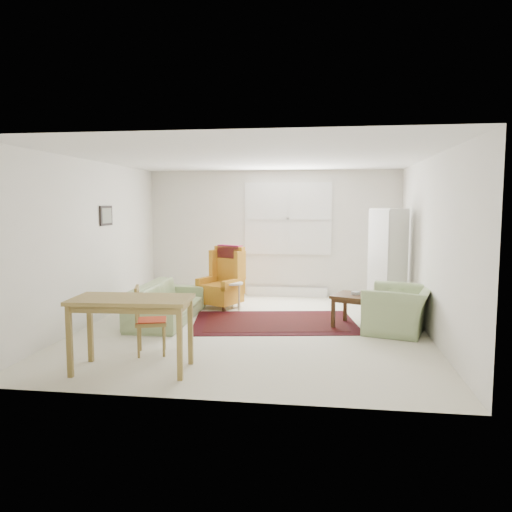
# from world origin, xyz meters

# --- Properties ---
(room) EXTENTS (5.04, 5.54, 2.51)m
(room) POSITION_xyz_m (0.02, 0.21, 1.26)
(room) COLOR beige
(room) RESTS_ON ground
(rug) EXTENTS (2.71, 1.97, 0.02)m
(rug) POSITION_xyz_m (0.28, 0.40, 0.01)
(rug) COLOR black
(rug) RESTS_ON ground
(sofa) EXTENTS (0.80, 2.01, 0.81)m
(sofa) POSITION_xyz_m (-1.42, 0.35, 0.40)
(sofa) COLOR #8DA36D
(sofa) RESTS_ON ground
(armchair) EXTENTS (1.14, 1.22, 0.79)m
(armchair) POSITION_xyz_m (2.10, 0.08, 0.39)
(armchair) COLOR #8DA36D
(armchair) RESTS_ON ground
(wingback_chair) EXTENTS (0.86, 0.88, 1.10)m
(wingback_chair) POSITION_xyz_m (-0.79, 1.38, 0.55)
(wingback_chair) COLOR orange
(wingback_chair) RESTS_ON ground
(coffee_table) EXTENTS (0.79, 0.79, 0.49)m
(coffee_table) POSITION_xyz_m (1.50, 0.32, 0.25)
(coffee_table) COLOR #422814
(coffee_table) RESTS_ON ground
(stool) EXTENTS (0.46, 0.46, 0.49)m
(stool) POSITION_xyz_m (-0.54, 1.24, 0.25)
(stool) COLOR white
(stool) RESTS_ON ground
(cabinet) EXTENTS (0.61, 0.79, 1.76)m
(cabinet) POSITION_xyz_m (2.10, 1.50, 0.88)
(cabinet) COLOR silver
(cabinet) RESTS_ON ground
(desk) EXTENTS (1.33, 0.73, 0.82)m
(desk) POSITION_xyz_m (-1.05, -2.04, 0.41)
(desk) COLOR olive
(desk) RESTS_ON ground
(desk_chair) EXTENTS (0.46, 0.46, 0.84)m
(desk_chair) POSITION_xyz_m (-1.06, -1.41, 0.42)
(desk_chair) COLOR olive
(desk_chair) RESTS_ON ground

